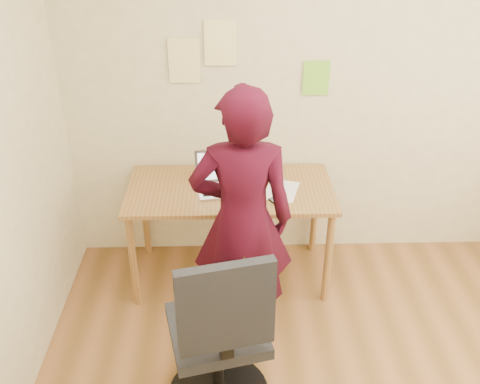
{
  "coord_description": "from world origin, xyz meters",
  "views": [
    {
      "loc": [
        -0.61,
        -1.79,
        2.51
      ],
      "look_at": [
        -0.54,
        0.95,
        0.95
      ],
      "focal_mm": 40.0,
      "sensor_mm": 36.0,
      "label": 1
    }
  ],
  "objects_px": {
    "desk": "(230,199)",
    "laptop": "(221,181)",
    "phone": "(278,202)",
    "person": "(242,221)",
    "office_chair": "(220,345)"
  },
  "relations": [
    {
      "from": "desk",
      "to": "laptop",
      "type": "relative_size",
      "value": 3.82
    },
    {
      "from": "phone",
      "to": "person",
      "type": "xyz_separation_m",
      "value": [
        -0.24,
        -0.35,
        0.08
      ]
    },
    {
      "from": "desk",
      "to": "phone",
      "type": "bearing_deg",
      "value": -34.34
    },
    {
      "from": "desk",
      "to": "phone",
      "type": "height_order",
      "value": "phone"
    },
    {
      "from": "desk",
      "to": "office_chair",
      "type": "height_order",
      "value": "office_chair"
    },
    {
      "from": "office_chair",
      "to": "desk",
      "type": "bearing_deg",
      "value": 73.63
    },
    {
      "from": "desk",
      "to": "laptop",
      "type": "height_order",
      "value": "laptop"
    },
    {
      "from": "phone",
      "to": "office_chair",
      "type": "xyz_separation_m",
      "value": [
        -0.37,
        -0.96,
        -0.28
      ]
    },
    {
      "from": "desk",
      "to": "office_chair",
      "type": "relative_size",
      "value": 1.28
    },
    {
      "from": "laptop",
      "to": "person",
      "type": "bearing_deg",
      "value": -86.2
    },
    {
      "from": "desk",
      "to": "office_chair",
      "type": "bearing_deg",
      "value": -93.28
    },
    {
      "from": "person",
      "to": "desk",
      "type": "bearing_deg",
      "value": -83.21
    },
    {
      "from": "office_chair",
      "to": "laptop",
      "type": "bearing_deg",
      "value": 76.61
    },
    {
      "from": "laptop",
      "to": "office_chair",
      "type": "distance_m",
      "value": 1.22
    },
    {
      "from": "desk",
      "to": "office_chair",
      "type": "distance_m",
      "value": 1.18
    }
  ]
}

